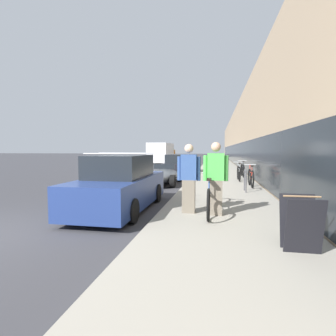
{
  "coord_description": "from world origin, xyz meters",
  "views": [
    {
      "loc": [
        4.73,
        -4.4,
        1.76
      ],
      "look_at": [
        1.45,
        13.3,
        0.49
      ],
      "focal_mm": 28.0,
      "sensor_mm": 36.0,
      "label": 1
    }
  ],
  "objects_px": {
    "parked_sedan_far": "(178,165)",
    "vintage_roadster_curbside": "(162,176)",
    "person_rider": "(216,179)",
    "cruiser_bike_farthest": "(243,170)",
    "tandem_bicycle": "(210,196)",
    "moving_truck": "(162,153)",
    "person_bystander": "(189,178)",
    "sandwich_board_sign": "(301,223)",
    "bike_rack_hoop": "(245,178)",
    "cruiser_bike_nearest": "(251,177)",
    "parked_sedan_curbside": "(121,185)",
    "cruiser_bike_middle": "(239,173)"
  },
  "relations": [
    {
      "from": "parked_sedan_far",
      "to": "vintage_roadster_curbside",
      "type": "bearing_deg",
      "value": -89.6
    },
    {
      "from": "person_rider",
      "to": "vintage_roadster_curbside",
      "type": "height_order",
      "value": "person_rider"
    },
    {
      "from": "person_rider",
      "to": "cruiser_bike_farthest",
      "type": "distance_m",
      "value": 9.84
    },
    {
      "from": "cruiser_bike_farthest",
      "to": "parked_sedan_far",
      "type": "height_order",
      "value": "parked_sedan_far"
    },
    {
      "from": "tandem_bicycle",
      "to": "moving_truck",
      "type": "height_order",
      "value": "moving_truck"
    },
    {
      "from": "person_bystander",
      "to": "sandwich_board_sign",
      "type": "relative_size",
      "value": 1.97
    },
    {
      "from": "vintage_roadster_curbside",
      "to": "sandwich_board_sign",
      "type": "bearing_deg",
      "value": -64.75
    },
    {
      "from": "bike_rack_hoop",
      "to": "cruiser_bike_nearest",
      "type": "relative_size",
      "value": 0.49
    },
    {
      "from": "cruiser_bike_farthest",
      "to": "vintage_roadster_curbside",
      "type": "relative_size",
      "value": 0.43
    },
    {
      "from": "tandem_bicycle",
      "to": "person_bystander",
      "type": "distance_m",
      "value": 0.76
    },
    {
      "from": "sandwich_board_sign",
      "to": "parked_sedan_curbside",
      "type": "distance_m",
      "value": 4.92
    },
    {
      "from": "parked_sedan_curbside",
      "to": "vintage_roadster_curbside",
      "type": "bearing_deg",
      "value": 89.88
    },
    {
      "from": "person_rider",
      "to": "cruiser_bike_middle",
      "type": "distance_m",
      "value": 7.73
    },
    {
      "from": "parked_sedan_curbside",
      "to": "moving_truck",
      "type": "relative_size",
      "value": 0.59
    },
    {
      "from": "parked_sedan_curbside",
      "to": "parked_sedan_far",
      "type": "bearing_deg",
      "value": 90.14
    },
    {
      "from": "tandem_bicycle",
      "to": "parked_sedan_far",
      "type": "xyz_separation_m",
      "value": [
        -2.6,
        12.11,
        0.11
      ]
    },
    {
      "from": "sandwich_board_sign",
      "to": "parked_sedan_far",
      "type": "distance_m",
      "value": 15.17
    },
    {
      "from": "cruiser_bike_farthest",
      "to": "vintage_roadster_curbside",
      "type": "height_order",
      "value": "cruiser_bike_farthest"
    },
    {
      "from": "sandwich_board_sign",
      "to": "parked_sedan_curbside",
      "type": "height_order",
      "value": "parked_sedan_curbside"
    },
    {
      "from": "person_bystander",
      "to": "tandem_bicycle",
      "type": "bearing_deg",
      "value": 24.35
    },
    {
      "from": "moving_truck",
      "to": "cruiser_bike_nearest",
      "type": "bearing_deg",
      "value": -67.96
    },
    {
      "from": "cruiser_bike_farthest",
      "to": "parked_sedan_far",
      "type": "bearing_deg",
      "value": 147.44
    },
    {
      "from": "moving_truck",
      "to": "tandem_bicycle",
      "type": "bearing_deg",
      "value": -75.47
    },
    {
      "from": "cruiser_bike_farthest",
      "to": "bike_rack_hoop",
      "type": "bearing_deg",
      "value": -94.45
    },
    {
      "from": "cruiser_bike_nearest",
      "to": "sandwich_board_sign",
      "type": "xyz_separation_m",
      "value": [
        -0.16,
        -7.52,
        0.05
      ]
    },
    {
      "from": "bike_rack_hoop",
      "to": "vintage_roadster_curbside",
      "type": "relative_size",
      "value": 0.2
    },
    {
      "from": "cruiser_bike_middle",
      "to": "moving_truck",
      "type": "distance_m",
      "value": 19.88
    },
    {
      "from": "parked_sedan_far",
      "to": "person_bystander",
      "type": "bearing_deg",
      "value": -80.48
    },
    {
      "from": "person_rider",
      "to": "parked_sedan_curbside",
      "type": "xyz_separation_m",
      "value": [
        -2.72,
        0.62,
        -0.32
      ]
    },
    {
      "from": "cruiser_bike_farthest",
      "to": "sandwich_board_sign",
      "type": "height_order",
      "value": "cruiser_bike_farthest"
    },
    {
      "from": "tandem_bicycle",
      "to": "parked_sedan_far",
      "type": "relative_size",
      "value": 0.59
    },
    {
      "from": "cruiser_bike_farthest",
      "to": "vintage_roadster_curbside",
      "type": "xyz_separation_m",
      "value": [
        -4.29,
        -3.21,
        -0.1
      ]
    },
    {
      "from": "person_bystander",
      "to": "bike_rack_hoop",
      "type": "xyz_separation_m",
      "value": [
        1.81,
        3.81,
        -0.38
      ]
    },
    {
      "from": "parked_sedan_far",
      "to": "sandwich_board_sign",
      "type": "bearing_deg",
      "value": -74.27
    },
    {
      "from": "cruiser_bike_nearest",
      "to": "cruiser_bike_middle",
      "type": "distance_m",
      "value": 2.26
    },
    {
      "from": "cruiser_bike_nearest",
      "to": "sandwich_board_sign",
      "type": "bearing_deg",
      "value": -91.24
    },
    {
      "from": "cruiser_bike_middle",
      "to": "parked_sedan_far",
      "type": "bearing_deg",
      "value": 129.13
    },
    {
      "from": "person_rider",
      "to": "person_bystander",
      "type": "bearing_deg",
      "value": 170.02
    },
    {
      "from": "cruiser_bike_middle",
      "to": "person_bystander",
      "type": "bearing_deg",
      "value": -103.97
    },
    {
      "from": "vintage_roadster_curbside",
      "to": "person_bystander",
      "type": "bearing_deg",
      "value": -72.34
    },
    {
      "from": "cruiser_bike_middle",
      "to": "sandwich_board_sign",
      "type": "bearing_deg",
      "value": -88.99
    },
    {
      "from": "vintage_roadster_curbside",
      "to": "person_rider",
      "type": "bearing_deg",
      "value": -67.36
    },
    {
      "from": "sandwich_board_sign",
      "to": "tandem_bicycle",
      "type": "bearing_deg",
      "value": 121.25
    },
    {
      "from": "person_rider",
      "to": "parked_sedan_curbside",
      "type": "distance_m",
      "value": 2.81
    },
    {
      "from": "cruiser_bike_middle",
      "to": "vintage_roadster_curbside",
      "type": "xyz_separation_m",
      "value": [
        -3.9,
        -1.13,
        -0.1
      ]
    },
    {
      "from": "bike_rack_hoop",
      "to": "cruiser_bike_nearest",
      "type": "height_order",
      "value": "cruiser_bike_nearest"
    },
    {
      "from": "cruiser_bike_farthest",
      "to": "parked_sedan_curbside",
      "type": "bearing_deg",
      "value": -115.35
    },
    {
      "from": "parked_sedan_curbside",
      "to": "bike_rack_hoop",
      "type": "bearing_deg",
      "value": 40.71
    },
    {
      "from": "sandwich_board_sign",
      "to": "vintage_roadster_curbside",
      "type": "bearing_deg",
      "value": 115.25
    },
    {
      "from": "parked_sedan_curbside",
      "to": "moving_truck",
      "type": "height_order",
      "value": "moving_truck"
    }
  ]
}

